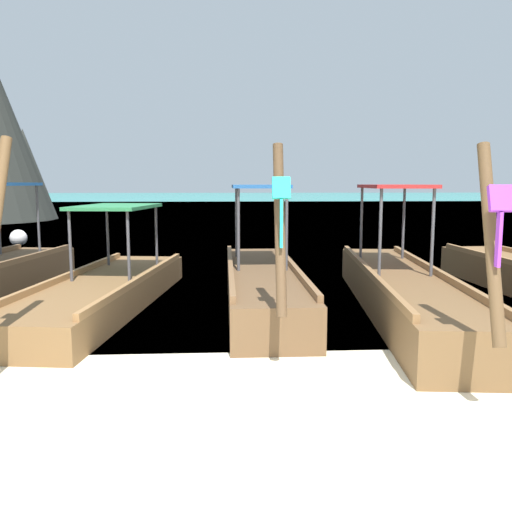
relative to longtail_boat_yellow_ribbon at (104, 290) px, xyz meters
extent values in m
plane|color=beige|center=(2.53, -4.90, -0.31)|extent=(120.00, 120.00, 0.00)
plane|color=teal|center=(2.53, 57.44, -0.30)|extent=(120.00, 120.00, 0.00)
cube|color=brown|center=(-1.89, 0.78, 0.35)|extent=(0.79, 5.08, 0.10)
cylinder|color=#4C4C51|center=(-1.82, 2.32, 1.02)|extent=(0.06, 0.06, 1.44)
cube|color=brown|center=(0.00, 0.00, -0.07)|extent=(2.15, 6.07, 0.47)
cube|color=#996C3F|center=(-0.65, 0.09, 0.22)|extent=(0.79, 5.43, 0.10)
cube|color=#996C3F|center=(0.65, -0.08, 0.22)|extent=(0.79, 5.43, 0.10)
cylinder|color=#4C4C51|center=(-0.50, -0.08, 0.75)|extent=(0.06, 0.06, 1.17)
cylinder|color=#4C4C51|center=(0.47, -0.21, 0.75)|extent=(0.06, 0.06, 1.17)
cylinder|color=#4C4C51|center=(-0.27, 1.68, 0.75)|extent=(0.06, 0.06, 1.17)
cylinder|color=#4C4C51|center=(0.70, 1.56, 0.75)|extent=(0.06, 0.06, 1.17)
cube|color=#2D844C|center=(0.10, 0.74, 1.37)|extent=(1.43, 2.12, 0.06)
cube|color=brown|center=(2.68, 0.17, 0.00)|extent=(1.18, 5.91, 0.61)
cube|color=brown|center=(2.13, 0.17, 0.35)|extent=(0.09, 5.43, 0.10)
cube|color=brown|center=(3.22, 0.17, 0.35)|extent=(0.09, 5.43, 0.10)
cylinder|color=brown|center=(2.67, -2.92, 1.27)|extent=(0.12, 0.69, 1.96)
cube|color=#1ECCBC|center=(2.67, -3.05, 1.73)|extent=(0.20, 0.13, 0.25)
cube|color=#1ECCBC|center=(2.67, -3.07, 1.34)|extent=(0.03, 0.08, 0.54)
cylinder|color=#4C4C51|center=(2.27, 0.02, 1.00)|extent=(0.05, 0.05, 1.40)
cylinder|color=#4C4C51|center=(3.09, 0.02, 1.00)|extent=(0.05, 0.05, 1.40)
cylinder|color=#4C4C51|center=(2.27, 1.79, 1.00)|extent=(0.05, 0.05, 1.40)
cylinder|color=#4C4C51|center=(3.09, 1.79, 1.00)|extent=(0.05, 0.05, 1.40)
cube|color=#235BA3|center=(2.68, 0.91, 1.73)|extent=(1.00, 1.97, 0.06)
cube|color=brown|center=(4.90, -0.62, 0.01)|extent=(1.87, 6.86, 0.63)
cube|color=brown|center=(4.36, -0.57, 0.37)|extent=(0.74, 6.20, 0.10)
cube|color=brown|center=(5.43, -0.68, 0.37)|extent=(0.74, 6.20, 0.10)
cylinder|color=brown|center=(4.52, -4.18, 1.24)|extent=(0.20, 0.79, 1.87)
cube|color=purple|center=(4.50, -4.32, 1.64)|extent=(0.21, 0.16, 0.25)
cube|color=purple|center=(4.50, -4.34, 1.27)|extent=(0.04, 0.08, 0.50)
cylinder|color=#4C4C51|center=(4.48, -0.75, 1.01)|extent=(0.06, 0.06, 1.38)
cylinder|color=#4C4C51|center=(5.28, -0.84, 1.01)|extent=(0.06, 0.06, 1.38)
cylinder|color=#4C4C51|center=(4.69, 1.27, 1.01)|extent=(0.06, 0.06, 1.38)
cylinder|color=#4C4C51|center=(5.50, 1.18, 1.01)|extent=(0.06, 0.06, 1.38)
cube|color=#AD2323|center=(4.99, 0.22, 1.73)|extent=(1.22, 2.32, 0.06)
cube|color=#996C3F|center=(7.34, 0.56, 0.34)|extent=(0.24, 5.27, 0.10)
cone|color=#32352F|center=(-9.76, 23.69, 2.34)|extent=(3.50, 3.50, 5.29)
sphere|color=white|center=(-4.88, 9.28, -0.02)|extent=(0.56, 0.56, 0.56)
camera|label=1|loc=(2.05, -8.98, 1.77)|focal=37.56mm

